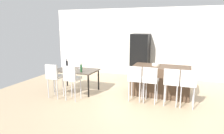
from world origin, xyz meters
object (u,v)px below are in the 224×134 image
object	(u,v)px
dining_table	(76,72)
bar_chair_right	(172,81)
wine_bottle_inner	(67,64)
bar_chair_far	(188,83)
dining_chair_near	(54,76)
dining_chair_far	(72,77)
refrigerator	(140,56)
bar_chair_left	(135,78)
bar_chair_middle	(151,79)
wine_bottle_corner	(81,68)
wine_glass_left	(71,65)
wine_glass_middle	(80,65)
kitchen_island	(161,81)
fruit_bowl	(156,65)

from	to	relation	value
dining_table	bar_chair_right	bearing A→B (deg)	-3.70
wine_bottle_inner	bar_chair_far	bearing A→B (deg)	-6.48
dining_chair_near	dining_chair_far	world-z (taller)	same
bar_chair_right	refrigerator	distance (m)	3.10
dining_chair_far	dining_table	bearing A→B (deg)	111.09
dining_chair_near	bar_chair_left	bearing A→B (deg)	14.21
bar_chair_middle	refrigerator	size ratio (longest dim) A/B	0.57
wine_bottle_corner	wine_glass_left	distance (m)	0.62
bar_chair_right	bar_chair_middle	bearing A→B (deg)	180.00
bar_chair_middle	bar_chair_far	xyz separation A→B (m)	(0.99, -0.00, 0.00)
bar_chair_left	refrigerator	bearing A→B (deg)	100.22
bar_chair_middle	wine_glass_middle	distance (m)	2.51
kitchen_island	wine_bottle_corner	bearing A→B (deg)	-159.96
wine_bottle_inner	refrigerator	world-z (taller)	refrigerator
kitchen_island	bar_chair_far	world-z (taller)	bar_chair_far
dining_chair_far	bar_chair_middle	bearing A→B (deg)	15.33
wine_glass_middle	bar_chair_middle	bearing A→B (deg)	-8.96
bar_chair_middle	fruit_bowl	world-z (taller)	bar_chair_middle
bar_chair_far	wine_bottle_inner	world-z (taller)	bar_chair_far
kitchen_island	bar_chair_middle	bearing A→B (deg)	-102.51
bar_chair_right	wine_bottle_inner	xyz separation A→B (m)	(-3.58, 0.46, 0.16)
kitchen_island	refrigerator	distance (m)	2.22
bar_chair_right	refrigerator	bearing A→B (deg)	118.84
wine_glass_middle	fruit_bowl	bearing A→B (deg)	11.09
bar_chair_middle	dining_table	size ratio (longest dim) A/B	0.77
fruit_bowl	wine_glass_middle	bearing A→B (deg)	-168.91
bar_chair_left	dining_table	bearing A→B (deg)	174.51
kitchen_island	dining_table	xyz separation A→B (m)	(-2.67, -0.64, 0.21)
wine_bottle_inner	wine_bottle_corner	world-z (taller)	wine_bottle_corner
dining_chair_far	fruit_bowl	size ratio (longest dim) A/B	4.42
kitchen_island	bar_chair_far	xyz separation A→B (m)	(0.81, -0.83, 0.24)
bar_chair_far	wine_glass_left	world-z (taller)	bar_chair_far
bar_chair_left	fruit_bowl	xyz separation A→B (m)	(0.43, 0.87, 0.26)
wine_bottle_inner	fruit_bowl	xyz separation A→B (m)	(3.01, 0.42, 0.10)
dining_table	wine_bottle_corner	world-z (taller)	wine_bottle_corner
dining_chair_far	kitchen_island	bearing A→B (deg)	31.16
bar_chair_right	fruit_bowl	bearing A→B (deg)	123.23
wine_glass_middle	refrigerator	bearing A→B (deg)	56.20
bar_chair_left	dining_chair_far	xyz separation A→B (m)	(-1.75, -0.60, 0.00)
wine_bottle_inner	wine_glass_middle	distance (m)	0.55
dining_table	wine_glass_middle	distance (m)	0.27
kitchen_island	dining_chair_far	distance (m)	2.78
bar_chair_left	bar_chair_far	distance (m)	1.43
bar_chair_right	bar_chair_far	size ratio (longest dim) A/B	1.00
kitchen_island	wine_bottle_inner	distance (m)	3.25
dining_table	dining_chair_far	bearing A→B (deg)	-68.91
dining_chair_far	wine_bottle_inner	bearing A→B (deg)	128.39
dining_chair_far	wine_bottle_inner	xyz separation A→B (m)	(-0.83, 1.05, 0.16)
bar_chair_right	wine_bottle_inner	size ratio (longest dim) A/B	3.66
dining_chair_near	refrigerator	world-z (taller)	refrigerator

